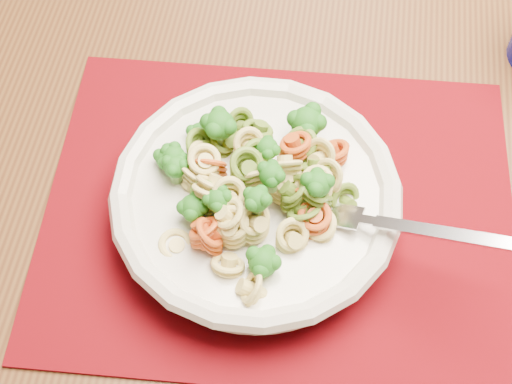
# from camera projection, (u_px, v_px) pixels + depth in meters

# --- Properties ---
(dining_table) EXTENTS (1.45, 1.03, 0.73)m
(dining_table) POSITION_uv_depth(u_px,v_px,m) (233.00, 206.00, 0.76)
(dining_table) COLOR #583618
(dining_table) RESTS_ON ground
(placemat) EXTENTS (0.47, 0.39, 0.00)m
(placemat) POSITION_uv_depth(u_px,v_px,m) (279.00, 210.00, 0.64)
(placemat) COLOR #5D040D
(placemat) RESTS_ON dining_table
(pasta_bowl) EXTENTS (0.25, 0.25, 0.05)m
(pasta_bowl) POSITION_uv_depth(u_px,v_px,m) (256.00, 199.00, 0.61)
(pasta_bowl) COLOR beige
(pasta_bowl) RESTS_ON placemat
(pasta_broccoli_heap) EXTENTS (0.21, 0.21, 0.06)m
(pasta_broccoli_heap) POSITION_uv_depth(u_px,v_px,m) (256.00, 188.00, 0.60)
(pasta_broccoli_heap) COLOR tan
(pasta_broccoli_heap) RESTS_ON pasta_bowl
(fork) EXTENTS (0.18, 0.05, 0.08)m
(fork) POSITION_uv_depth(u_px,v_px,m) (346.00, 217.00, 0.58)
(fork) COLOR silver
(fork) RESTS_ON pasta_bowl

